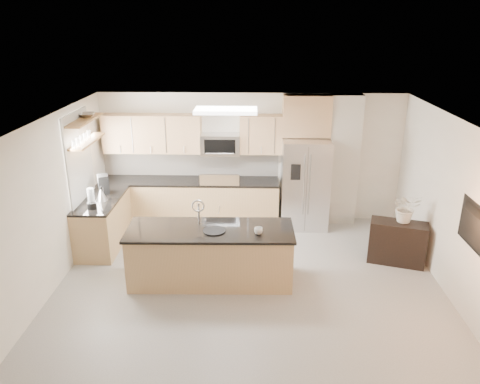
{
  "coord_description": "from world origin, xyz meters",
  "views": [
    {
      "loc": [
        0.05,
        -5.84,
        3.94
      ],
      "look_at": [
        -0.16,
        1.3,
        1.28
      ],
      "focal_mm": 35.0,
      "sensor_mm": 36.0,
      "label": 1
    }
  ],
  "objects_px": {
    "flower_vase": "(407,201)",
    "blender": "(91,200)",
    "cup": "(258,231)",
    "coffee_maker": "(103,185)",
    "platter": "(214,231)",
    "range": "(221,201)",
    "credenza": "(397,243)",
    "bowl": "(87,114)",
    "refrigerator": "(304,184)",
    "kettle": "(101,194)",
    "microwave": "(220,144)",
    "island": "(211,255)",
    "television": "(471,230)"
  },
  "relations": [
    {
      "from": "blender",
      "to": "coffee_maker",
      "type": "relative_size",
      "value": 1.04
    },
    {
      "from": "platter",
      "to": "bowl",
      "type": "bearing_deg",
      "value": 146.65
    },
    {
      "from": "range",
      "to": "microwave",
      "type": "relative_size",
      "value": 1.5
    },
    {
      "from": "microwave",
      "to": "credenza",
      "type": "xyz_separation_m",
      "value": [
        3.11,
        -1.68,
        -1.26
      ]
    },
    {
      "from": "television",
      "to": "refrigerator",
      "type": "bearing_deg",
      "value": 31.04
    },
    {
      "from": "range",
      "to": "microwave",
      "type": "distance_m",
      "value": 1.16
    },
    {
      "from": "range",
      "to": "coffee_maker",
      "type": "bearing_deg",
      "value": -159.64
    },
    {
      "from": "range",
      "to": "refrigerator",
      "type": "distance_m",
      "value": 1.71
    },
    {
      "from": "cup",
      "to": "coffee_maker",
      "type": "bearing_deg",
      "value": 150.56
    },
    {
      "from": "blender",
      "to": "microwave",
      "type": "bearing_deg",
      "value": 38.24
    },
    {
      "from": "blender",
      "to": "bowl",
      "type": "height_order",
      "value": "bowl"
    },
    {
      "from": "platter",
      "to": "coffee_maker",
      "type": "xyz_separation_m",
      "value": [
        -2.16,
        1.53,
        0.18
      ]
    },
    {
      "from": "coffee_maker",
      "to": "television",
      "type": "xyz_separation_m",
      "value": [
        5.61,
        -2.34,
        0.26
      ]
    },
    {
      "from": "blender",
      "to": "range",
      "type": "bearing_deg",
      "value": 36.06
    },
    {
      "from": "credenza",
      "to": "platter",
      "type": "distance_m",
      "value": 3.18
    },
    {
      "from": "microwave",
      "to": "kettle",
      "type": "xyz_separation_m",
      "value": [
        -2.02,
        -1.27,
        -0.6
      ]
    },
    {
      "from": "flower_vase",
      "to": "blender",
      "type": "bearing_deg",
      "value": -179.89
    },
    {
      "from": "island",
      "to": "kettle",
      "type": "bearing_deg",
      "value": 150.61
    },
    {
      "from": "platter",
      "to": "range",
      "type": "bearing_deg",
      "value": 91.54
    },
    {
      "from": "bowl",
      "to": "flower_vase",
      "type": "height_order",
      "value": "bowl"
    },
    {
      "from": "island",
      "to": "coffee_maker",
      "type": "xyz_separation_m",
      "value": [
        -2.09,
        1.45,
        0.64
      ]
    },
    {
      "from": "kettle",
      "to": "bowl",
      "type": "distance_m",
      "value": 1.41
    },
    {
      "from": "cup",
      "to": "television",
      "type": "xyz_separation_m",
      "value": [
        2.77,
        -0.75,
        0.41
      ]
    },
    {
      "from": "platter",
      "to": "flower_vase",
      "type": "bearing_deg",
      "value": 14.45
    },
    {
      "from": "coffee_maker",
      "to": "blender",
      "type": "bearing_deg",
      "value": -88.44
    },
    {
      "from": "cup",
      "to": "island",
      "type": "bearing_deg",
      "value": 168.64
    },
    {
      "from": "microwave",
      "to": "cup",
      "type": "distance_m",
      "value": 2.69
    },
    {
      "from": "blender",
      "to": "kettle",
      "type": "height_order",
      "value": "blender"
    },
    {
      "from": "credenza",
      "to": "flower_vase",
      "type": "height_order",
      "value": "flower_vase"
    },
    {
      "from": "refrigerator",
      "to": "bowl",
      "type": "bearing_deg",
      "value": -169.28
    },
    {
      "from": "range",
      "to": "television",
      "type": "bearing_deg",
      "value": -41.64
    },
    {
      "from": "range",
      "to": "refrigerator",
      "type": "relative_size",
      "value": 0.64
    },
    {
      "from": "microwave",
      "to": "coffee_maker",
      "type": "distance_m",
      "value": 2.34
    },
    {
      "from": "microwave",
      "to": "cup",
      "type": "height_order",
      "value": "microwave"
    },
    {
      "from": "island",
      "to": "credenza",
      "type": "distance_m",
      "value": 3.19
    },
    {
      "from": "range",
      "to": "bowl",
      "type": "height_order",
      "value": "bowl"
    },
    {
      "from": "island",
      "to": "bowl",
      "type": "height_order",
      "value": "bowl"
    },
    {
      "from": "range",
      "to": "credenza",
      "type": "xyz_separation_m",
      "value": [
        3.11,
        -1.55,
        -0.1
      ]
    },
    {
      "from": "kettle",
      "to": "coffee_maker",
      "type": "relative_size",
      "value": 0.74
    },
    {
      "from": "kettle",
      "to": "flower_vase",
      "type": "relative_size",
      "value": 0.34
    },
    {
      "from": "range",
      "to": "platter",
      "type": "bearing_deg",
      "value": -88.46
    },
    {
      "from": "platter",
      "to": "kettle",
      "type": "xyz_separation_m",
      "value": [
        -2.09,
        1.16,
        0.13
      ]
    },
    {
      "from": "cup",
      "to": "television",
      "type": "height_order",
      "value": "television"
    },
    {
      "from": "range",
      "to": "coffee_maker",
      "type": "relative_size",
      "value": 3.29
    },
    {
      "from": "refrigerator",
      "to": "kettle",
      "type": "bearing_deg",
      "value": -163.41
    },
    {
      "from": "cup",
      "to": "bowl",
      "type": "distance_m",
      "value": 3.68
    },
    {
      "from": "platter",
      "to": "flower_vase",
      "type": "height_order",
      "value": "flower_vase"
    },
    {
      "from": "credenza",
      "to": "bowl",
      "type": "relative_size",
      "value": 2.47
    },
    {
      "from": "island",
      "to": "platter",
      "type": "bearing_deg",
      "value": -50.48
    },
    {
      "from": "microwave",
      "to": "island",
      "type": "height_order",
      "value": "microwave"
    }
  ]
}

